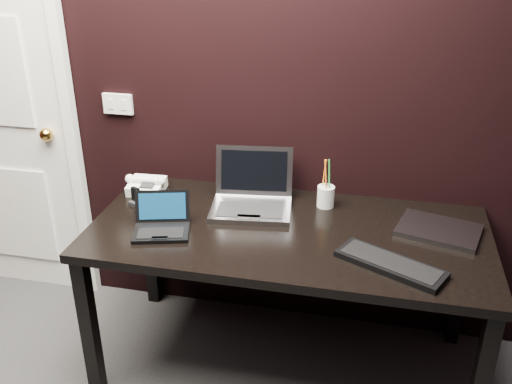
% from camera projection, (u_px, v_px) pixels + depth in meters
% --- Properties ---
extents(wall_back, '(4.00, 0.00, 4.00)m').
position_uv_depth(wall_back, '(241.00, 74.00, 2.61)').
color(wall_back, black).
rests_on(wall_back, ground).
extents(wall_switch, '(0.15, 0.02, 0.10)m').
position_uv_depth(wall_switch, '(118.00, 104.00, 2.79)').
color(wall_switch, silver).
rests_on(wall_switch, wall_back).
extents(desk, '(1.70, 0.80, 0.74)m').
position_uv_depth(desk, '(287.00, 245.00, 2.47)').
color(desk, black).
rests_on(desk, ground).
extents(netbook, '(0.28, 0.26, 0.15)m').
position_uv_depth(netbook, '(162.00, 225.00, 2.41)').
color(netbook, black).
rests_on(netbook, desk).
extents(silver_laptop, '(0.40, 0.37, 0.25)m').
position_uv_depth(silver_laptop, '(252.00, 198.00, 2.60)').
color(silver_laptop, '#9B9AA0').
rests_on(silver_laptop, desk).
extents(ext_keyboard, '(0.44, 0.31, 0.03)m').
position_uv_depth(ext_keyboard, '(390.00, 264.00, 2.17)').
color(ext_keyboard, black).
rests_on(ext_keyboard, desk).
extents(closed_laptop, '(0.38, 0.32, 0.02)m').
position_uv_depth(closed_laptop, '(439.00, 230.00, 2.41)').
color(closed_laptop, gray).
rests_on(closed_laptop, desk).
extents(desk_phone, '(0.20, 0.16, 0.10)m').
position_uv_depth(desk_phone, '(147.00, 185.00, 2.75)').
color(desk_phone, white).
rests_on(desk_phone, desk).
extents(mobile_phone, '(0.06, 0.05, 0.08)m').
position_uv_depth(mobile_phone, '(135.00, 198.00, 2.64)').
color(mobile_phone, black).
rests_on(mobile_phone, desk).
extents(pen_cup, '(0.09, 0.09, 0.23)m').
position_uv_depth(pen_cup, '(326.00, 195.00, 2.61)').
color(pen_cup, silver).
rests_on(pen_cup, desk).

